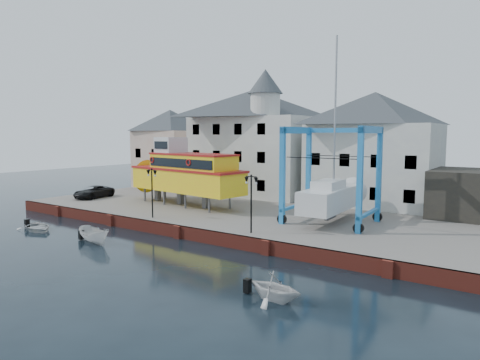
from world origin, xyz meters
The scene contains 14 objects.
ground centered at (0.00, 0.00, 0.00)m, with size 140.00×140.00×0.00m, color black.
hardstanding centered at (0.00, 11.00, 0.50)m, with size 44.00×22.00×1.00m, color #6C655D.
quay_wall centered at (0.00, 0.10, 0.50)m, with size 44.00×0.47×1.00m.
building_pink centered at (-18.00, 18.00, 6.15)m, with size 8.00×7.00×10.30m.
building_white_main centered at (-4.87, 18.39, 7.34)m, with size 14.00×8.30×14.00m.
building_white_right centered at (9.00, 19.00, 6.60)m, with size 12.00×8.00×11.20m.
lamp_post_left centered at (-4.00, 1.20, 4.17)m, with size 1.12×0.32×4.20m.
lamp_post_right centered at (6.00, 1.20, 4.17)m, with size 1.12×0.32×4.20m.
tour_boat centered at (-6.90, 7.83, 4.18)m, with size 15.85×5.82×6.74m.
travel_lift centered at (9.19, 8.71, 3.44)m, with size 7.03×9.78×14.66m.
van centered at (-17.76, 5.48, 1.66)m, with size 2.20×4.78×1.33m, color black.
motorboat_a centered at (-4.08, -4.59, 0.00)m, with size 1.35×3.58×1.38m, color silver.
motorboat_c centered at (12.44, -6.51, 0.00)m, with size 2.46×2.86×1.50m, color silver.
motorboat_d centered at (-11.66, -4.65, 0.00)m, with size 2.62×3.67×0.76m, color silver.
Camera 1 is at (22.46, -23.88, 7.99)m, focal length 32.00 mm.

